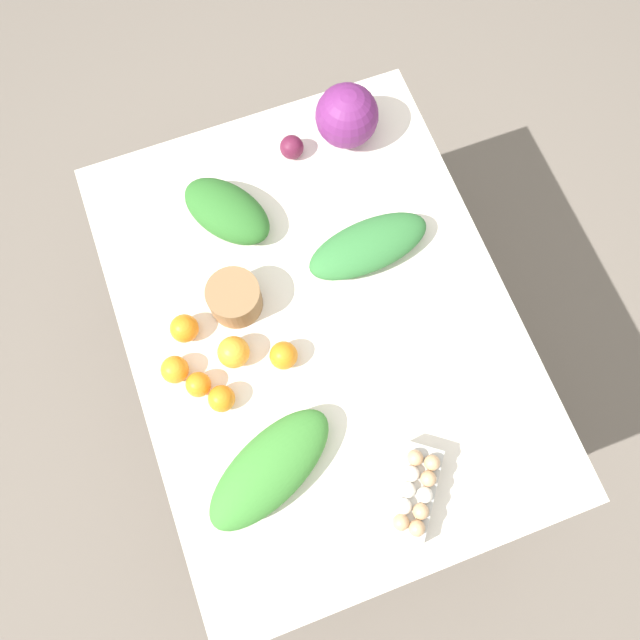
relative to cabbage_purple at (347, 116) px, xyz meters
The scene contains 15 objects.
ground_plane 1.03m from the cabbage_purple, 27.75° to the right, with size 8.00×8.00×0.00m, color #70665B.
dining_table 0.61m from the cabbage_purple, 27.75° to the right, with size 1.35×1.01×0.77m.
cabbage_purple is the anchor object (origin of this frame).
egg_carton 1.03m from the cabbage_purple, 11.94° to the right, with size 0.24×0.21×0.09m.
paper_bag 0.61m from the cabbage_purple, 49.89° to the right, with size 0.14×0.14×0.10m, color olive.
greens_bunch_scallion 0.38m from the cabbage_purple, 12.01° to the right, with size 0.34×0.15×0.08m, color #337538.
greens_bunch_dandelion 0.98m from the cabbage_purple, 31.81° to the right, with size 0.37×0.16×0.10m, color #3D8433.
greens_bunch_beet_tops 0.43m from the cabbage_purple, 70.51° to the right, with size 0.27×0.15×0.10m, color #2D6B28.
beet_root 0.18m from the cabbage_purple, 87.73° to the right, with size 0.07×0.07×0.07m, color #5B1933.
orange_0 0.73m from the cabbage_purple, 44.16° to the right, with size 0.08×0.08×0.08m, color orange.
orange_1 0.70m from the cabbage_purple, 34.28° to the right, with size 0.07×0.07×0.07m, color orange.
orange_2 0.84m from the cabbage_purple, 47.30° to the right, with size 0.06×0.06×0.06m, color orange.
orange_3 0.84m from the cabbage_purple, 52.33° to the right, with size 0.07×0.07×0.07m, color orange.
orange_4 0.74m from the cabbage_purple, 55.51° to the right, with size 0.07×0.07×0.07m, color orange.
orange_5 0.85m from the cabbage_purple, 42.55° to the right, with size 0.07×0.07×0.07m, color orange.
Camera 1 is at (0.46, -0.17, 2.35)m, focal length 35.00 mm.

